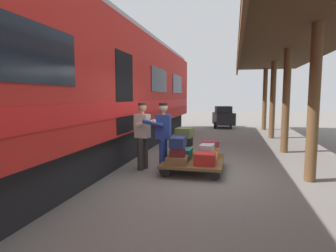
% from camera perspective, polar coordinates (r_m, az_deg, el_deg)
% --- Properties ---
extents(ground_plane, '(60.00, 60.00, 0.00)m').
position_cam_1_polar(ground_plane, '(6.84, 6.95, -9.76)').
color(ground_plane, slate).
extents(platform_canopy, '(3.20, 20.55, 3.56)m').
position_cam_1_polar(platform_canopy, '(6.89, 27.84, 17.22)').
color(platform_canopy, brown).
rests_on(platform_canopy, ground_plane).
extents(train_car, '(3.02, 18.82, 4.00)m').
position_cam_1_polar(train_car, '(7.76, -19.22, 7.20)').
color(train_car, '#B21E19').
rests_on(train_car, ground_plane).
extents(luggage_cart, '(1.44, 1.76, 0.29)m').
position_cam_1_polar(luggage_cart, '(7.06, 5.35, -7.14)').
color(luggage_cart, brown).
rests_on(luggage_cart, ground_plane).
extents(suitcase_yellow_case, '(0.53, 0.69, 0.21)m').
position_cam_1_polar(suitcase_yellow_case, '(7.55, 3.43, -5.11)').
color(suitcase_yellow_case, gold).
rests_on(suitcase_yellow_case, luggage_cart).
extents(suitcase_teal_softside, '(0.51, 0.55, 0.26)m').
position_cam_1_polar(suitcase_teal_softside, '(7.08, 2.75, -5.67)').
color(suitcase_teal_softside, '#1E666B').
rests_on(suitcase_teal_softside, luggage_cart).
extents(suitcase_brown_leather, '(0.53, 0.66, 0.17)m').
position_cam_1_polar(suitcase_brown_leather, '(6.62, 1.97, -6.87)').
color(suitcase_brown_leather, brown).
rests_on(suitcase_brown_leather, luggage_cart).
extents(suitcase_cream_canvas, '(0.49, 0.58, 0.18)m').
position_cam_1_polar(suitcase_cream_canvas, '(7.00, 8.00, -6.19)').
color(suitcase_cream_canvas, beige).
rests_on(suitcase_cream_canvas, luggage_cart).
extents(suitcase_red_plastic, '(0.48, 0.47, 0.27)m').
position_cam_1_polar(suitcase_red_plastic, '(6.52, 7.60, -6.67)').
color(suitcase_red_plastic, '#AD231E').
rests_on(suitcase_red_plastic, luggage_cart).
extents(suitcase_orange_carryall, '(0.55, 0.66, 0.27)m').
position_cam_1_polar(suitcase_orange_carryall, '(7.46, 8.35, -5.09)').
color(suitcase_orange_carryall, '#CC6B23').
rests_on(suitcase_orange_carryall, luggage_cart).
extents(suitcase_gray_aluminum, '(0.36, 0.53, 0.21)m').
position_cam_1_polar(suitcase_gray_aluminum, '(6.99, 8.01, -4.58)').
color(suitcase_gray_aluminum, '#9EA0A5').
rests_on(suitcase_gray_aluminum, suitcase_cream_canvas).
extents(suitcase_black_hardshell, '(0.43, 0.57, 0.25)m').
position_cam_1_polar(suitcase_black_hardshell, '(7.54, 3.26, -3.33)').
color(suitcase_black_hardshell, black).
rests_on(suitcase_black_hardshell, suitcase_yellow_case).
extents(suitcase_maroon_trunk, '(0.43, 0.49, 0.22)m').
position_cam_1_polar(suitcase_maroon_trunk, '(6.61, 1.99, -5.18)').
color(suitcase_maroon_trunk, maroon).
rests_on(suitcase_maroon_trunk, suitcase_brown_leather).
extents(suitcase_olive_duffel, '(0.48, 0.50, 0.26)m').
position_cam_1_polar(suitcase_olive_duffel, '(7.54, 3.42, -1.37)').
color(suitcase_olive_duffel, brown).
rests_on(suitcase_olive_duffel, suitcase_black_hardshell).
extents(suitcase_navy_fabric, '(0.33, 0.50, 0.23)m').
position_cam_1_polar(suitcase_navy_fabric, '(6.54, 2.06, -3.31)').
color(suitcase_navy_fabric, navy).
rests_on(suitcase_navy_fabric, suitcase_maroon_trunk).
extents(suitcase_burgundy_valise, '(0.49, 0.50, 0.15)m').
position_cam_1_polar(suitcase_burgundy_valise, '(7.42, 8.66, -3.54)').
color(suitcase_burgundy_valise, maroon).
rests_on(suitcase_burgundy_valise, suitcase_orange_carryall).
extents(porter_in_overalls, '(0.67, 0.43, 1.70)m').
position_cam_1_polar(porter_in_overalls, '(6.84, -1.14, -1.80)').
color(porter_in_overalls, navy).
rests_on(porter_in_overalls, ground_plane).
extents(porter_by_door, '(0.73, 0.54, 1.70)m').
position_cam_1_polar(porter_by_door, '(7.08, -5.12, -1.56)').
color(porter_by_door, '#332D28').
rests_on(porter_by_door, ground_plane).
extents(baggage_tug, '(1.46, 1.90, 1.30)m').
position_cam_1_polar(baggage_tug, '(16.93, 11.28, 1.74)').
color(baggage_tug, black).
rests_on(baggage_tug, ground_plane).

